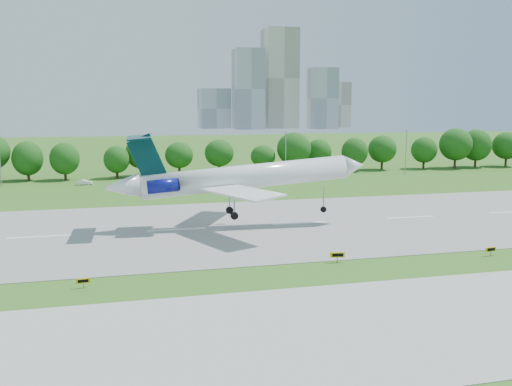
# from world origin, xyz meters

# --- Properties ---
(ground) EXTENTS (600.00, 600.00, 0.00)m
(ground) POSITION_xyz_m (0.00, 0.00, 0.00)
(ground) COLOR #335B18
(ground) RESTS_ON ground
(runway) EXTENTS (400.00, 45.00, 0.08)m
(runway) POSITION_xyz_m (0.00, 25.00, 0.04)
(runway) COLOR gray
(runway) RESTS_ON ground
(taxiway) EXTENTS (400.00, 23.00, 0.08)m
(taxiway) POSITION_xyz_m (0.00, -18.00, 0.04)
(taxiway) COLOR #ADADA8
(taxiway) RESTS_ON ground
(tree_line) EXTENTS (288.40, 8.40, 10.40)m
(tree_line) POSITION_xyz_m (0.00, 92.00, 6.19)
(tree_line) COLOR #382314
(tree_line) RESTS_ON ground
(light_poles) EXTENTS (175.90, 0.25, 12.19)m
(light_poles) POSITION_xyz_m (-2.50, 82.00, 6.34)
(light_poles) COLOR gray
(light_poles) RESTS_ON ground
(skyline) EXTENTS (127.00, 52.00, 80.00)m
(skyline) POSITION_xyz_m (100.16, 390.61, 30.46)
(skyline) COLOR #B2B2B7
(skyline) RESTS_ON ground
(airliner) EXTENTS (41.49, 30.14, 13.30)m
(airliner) POSITION_xyz_m (-11.09, 25.08, 7.96)
(airliner) COLOR white
(airliner) RESTS_ON ground
(taxi_sign_left) EXTENTS (1.48, 0.33, 1.03)m
(taxi_sign_left) POSITION_xyz_m (-32.59, -0.87, 0.76)
(taxi_sign_left) COLOR gray
(taxi_sign_left) RESTS_ON ground
(taxi_sign_centre) EXTENTS (1.83, 0.49, 1.28)m
(taxi_sign_centre) POSITION_xyz_m (-2.77, 1.84, 0.94)
(taxi_sign_centre) COLOR gray
(taxi_sign_centre) RESTS_ON ground
(taxi_sign_right) EXTENTS (1.64, 0.38, 1.14)m
(taxi_sign_right) POSITION_xyz_m (17.50, -0.03, 0.84)
(taxi_sign_right) COLOR gray
(taxi_sign_right) RESTS_ON ground
(service_vehicle_a) EXTENTS (3.83, 1.46, 1.24)m
(service_vehicle_a) POSITION_xyz_m (-36.24, 80.69, 0.62)
(service_vehicle_a) COLOR white
(service_vehicle_a) RESTS_ON ground
(service_vehicle_b) EXTENTS (3.34, 1.54, 1.11)m
(service_vehicle_b) POSITION_xyz_m (-25.42, 81.18, 0.56)
(service_vehicle_b) COLOR white
(service_vehicle_b) RESTS_ON ground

